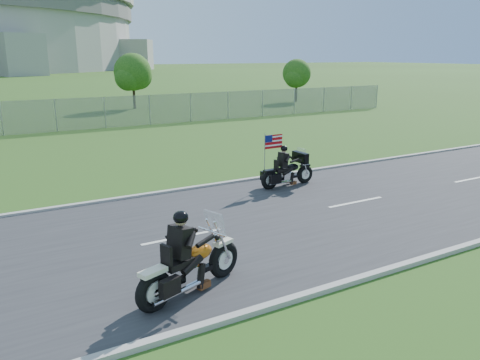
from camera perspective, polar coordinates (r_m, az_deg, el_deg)
ground at (r=13.17m, az=1.02°, el=-5.51°), size 420.00×420.00×0.00m
road at (r=13.17m, az=1.02°, el=-5.43°), size 120.00×8.00×0.04m
curb_north at (r=16.60m, az=-6.07°, el=-1.03°), size 120.00×0.18×0.12m
curb_south at (r=10.17m, az=12.93°, el=-12.12°), size 120.00×0.18×0.12m
fence at (r=30.86m, az=-27.07°, el=6.69°), size 60.00×0.03×2.00m
tree_fence_near at (r=42.51m, az=-12.90°, el=12.48°), size 3.52×3.28×4.75m
tree_fence_far at (r=47.95m, az=6.94°, el=12.60°), size 3.08×2.87×4.20m
motorcycle_lead at (r=9.42m, az=-6.20°, el=-10.59°), size 2.59×1.24×1.81m
motorcycle_follow at (r=16.88m, az=5.81°, el=0.93°), size 2.28×0.75×1.90m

